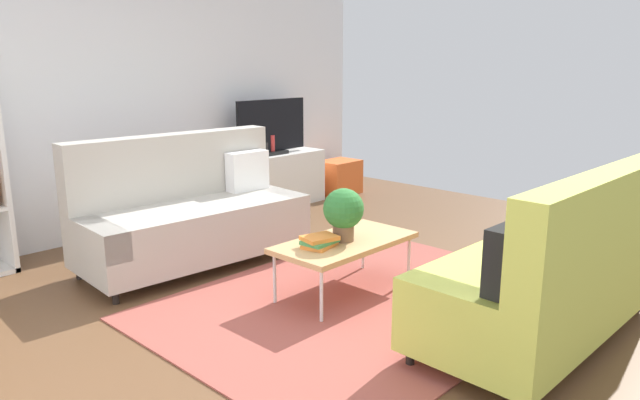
{
  "coord_description": "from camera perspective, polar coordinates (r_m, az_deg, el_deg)",
  "views": [
    {
      "loc": [
        -3.0,
        -2.69,
        1.72
      ],
      "look_at": [
        0.27,
        0.4,
        0.65
      ],
      "focal_mm": 33.14,
      "sensor_mm": 36.0,
      "label": 1
    }
  ],
  "objects": [
    {
      "name": "ground_plane",
      "position": [
        4.38,
        1.36,
        -9.73
      ],
      "size": [
        7.68,
        7.68,
        0.0
      ],
      "primitive_type": "plane",
      "color": "brown"
    },
    {
      "name": "wall_far",
      "position": [
        6.27,
        -18.26,
        10.24
      ],
      "size": [
        6.4,
        0.12,
        2.9
      ],
      "primitive_type": "cube",
      "color": "silver",
      "rests_on": "ground_plane"
    },
    {
      "name": "area_rug",
      "position": [
        4.37,
        3.95,
        -9.73
      ],
      "size": [
        2.9,
        2.2,
        0.01
      ],
      "primitive_type": "cube",
      "color": "#9E4C42",
      "rests_on": "ground_plane"
    },
    {
      "name": "couch_beige",
      "position": [
        5.17,
        -12.38,
        -1.27
      ],
      "size": [
        1.95,
        0.97,
        1.1
      ],
      "rotation": [
        0.0,
        0.0,
        3.07
      ],
      "color": "#B2ADA3",
      "rests_on": "ground_plane"
    },
    {
      "name": "couch_green",
      "position": [
        3.91,
        21.33,
        -6.65
      ],
      "size": [
        1.92,
        0.88,
        1.1
      ],
      "rotation": [
        0.0,
        0.0,
        -0.02
      ],
      "color": "#C1CC51",
      "rests_on": "ground_plane"
    },
    {
      "name": "coffee_table",
      "position": [
        4.39,
        2.43,
        -4.21
      ],
      "size": [
        1.1,
        0.56,
        0.42
      ],
      "color": "tan",
      "rests_on": "ground_plane"
    },
    {
      "name": "tv_console",
      "position": [
        7.05,
        -4.71,
        1.88
      ],
      "size": [
        1.4,
        0.44,
        0.64
      ],
      "primitive_type": "cube",
      "color": "silver",
      "rests_on": "ground_plane"
    },
    {
      "name": "tv",
      "position": [
        6.94,
        -4.7,
        6.97
      ],
      "size": [
        1.0,
        0.2,
        0.64
      ],
      "color": "black",
      "rests_on": "tv_console"
    },
    {
      "name": "storage_trunk",
      "position": [
        7.77,
        1.84,
        2.23
      ],
      "size": [
        0.52,
        0.4,
        0.44
      ],
      "primitive_type": "cube",
      "color": "orange",
      "rests_on": "ground_plane"
    },
    {
      "name": "potted_plant",
      "position": [
        4.31,
        2.29,
        -1.08
      ],
      "size": [
        0.3,
        0.3,
        0.39
      ],
      "color": "brown",
      "rests_on": "coffee_table"
    },
    {
      "name": "table_book_0",
      "position": [
        4.22,
        -0.04,
        -4.37
      ],
      "size": [
        0.27,
        0.23,
        0.03
      ],
      "primitive_type": "cube",
      "rotation": [
        0.0,
        0.0,
        0.23
      ],
      "color": "orange",
      "rests_on": "coffee_table"
    },
    {
      "name": "table_book_1",
      "position": [
        4.21,
        -0.04,
        -4.03
      ],
      "size": [
        0.25,
        0.19,
        0.02
      ],
      "primitive_type": "cube",
      "rotation": [
        0.0,
        0.0,
        0.06
      ],
      "color": "#3F8C4C",
      "rests_on": "table_book_0"
    },
    {
      "name": "table_book_2",
      "position": [
        4.2,
        -0.04,
        -3.68
      ],
      "size": [
        0.27,
        0.23,
        0.03
      ],
      "primitive_type": "cube",
      "rotation": [
        0.0,
        0.0,
        -0.22
      ],
      "color": "orange",
      "rests_on": "table_book_1"
    },
    {
      "name": "vase_0",
      "position": [
        6.65,
        -8.8,
        4.71
      ],
      "size": [
        0.11,
        0.11,
        0.19
      ],
      "primitive_type": "cylinder",
      "color": "#B24C4C",
      "rests_on": "tv_console"
    },
    {
      "name": "vase_1",
      "position": [
        6.76,
        -7.65,
        4.78
      ],
      "size": [
        0.12,
        0.12,
        0.17
      ],
      "primitive_type": "cylinder",
      "color": "#B24C4C",
      "rests_on": "tv_console"
    },
    {
      "name": "bottle_0",
      "position": [
        6.81,
        -5.97,
        4.83
      ],
      "size": [
        0.06,
        0.06,
        0.15
      ],
      "primitive_type": "cylinder",
      "color": "red",
      "rests_on": "tv_console"
    },
    {
      "name": "bottle_1",
      "position": [
        6.88,
        -5.26,
        4.93
      ],
      "size": [
        0.06,
        0.06,
        0.15
      ],
      "primitive_type": "cylinder",
      "color": "#262626",
      "rests_on": "tv_console"
    },
    {
      "name": "bottle_2",
      "position": [
        6.95,
        -4.61,
        5.33
      ],
      "size": [
        0.06,
        0.06,
        0.23
      ],
      "primitive_type": "cylinder",
      "color": "red",
      "rests_on": "tv_console"
    }
  ]
}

